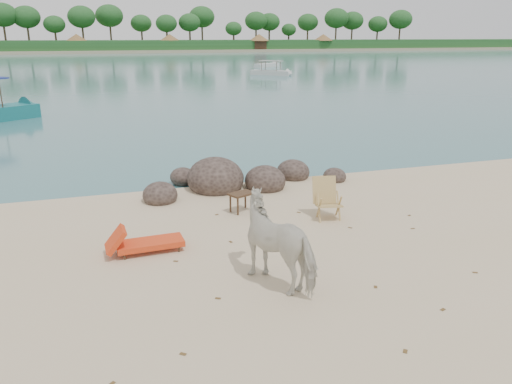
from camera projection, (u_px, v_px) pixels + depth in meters
water at (108, 60)px, 91.23m from camera, size 400.00×400.00×0.00m
far_shore at (101, 49)px, 163.98m from camera, size 420.00×90.00×1.40m
far_scenery at (102, 40)px, 132.76m from camera, size 420.00×18.00×9.50m
boulders at (233, 180)px, 14.72m from camera, size 6.22×2.75×1.24m
cow at (282, 242)px, 8.89m from camera, size 1.64×2.06×1.59m
side_table at (242, 203)px, 12.63m from camera, size 0.72×0.61×0.49m
lounge_chair at (150, 241)px, 10.30m from camera, size 1.73×0.68×0.51m
deck_chair at (329, 201)px, 12.06m from camera, size 0.77×0.82×0.99m
boat_mid at (271, 63)px, 56.92m from camera, size 4.63×4.68×2.63m
boat_far at (267, 65)px, 71.93m from camera, size 4.91×3.92×0.60m
dead_leaves at (310, 271)px, 9.54m from camera, size 7.45×6.78×0.00m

